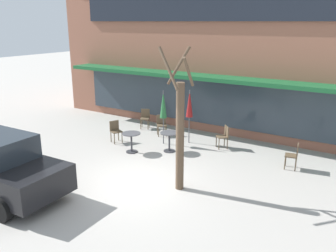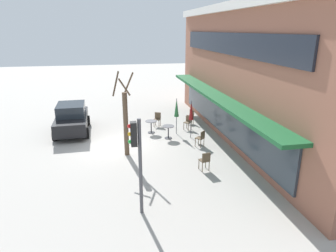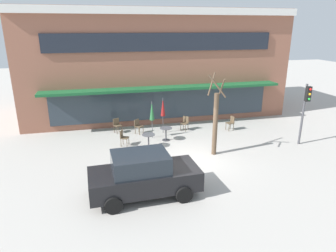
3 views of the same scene
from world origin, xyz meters
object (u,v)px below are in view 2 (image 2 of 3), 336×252
object	(u,v)px
cafe_chair_0	(201,137)
traffic_light_pole	(137,151)
cafe_table_streetside	(151,125)
street_tree	(126,120)
cafe_table_near_wall	(168,130)
cafe_chair_2	(157,118)
cafe_chair_3	(191,116)
cafe_chair_4	(205,160)
parked_sedan	(72,118)
patio_umbrella_cream_folded	(191,111)
patio_umbrella_green_folded	(177,108)
cafe_chair_1	(188,121)

from	to	relation	value
cafe_chair_0	traffic_light_pole	world-z (taller)	traffic_light_pole
cafe_table_streetside	street_tree	xyz separation A→B (m)	(3.11, -1.68, 1.30)
cafe_table_near_wall	cafe_chair_0	distance (m)	2.18
cafe_table_near_wall	cafe_chair_2	bearing A→B (deg)	-174.17
cafe_chair_3	cafe_chair_4	bearing A→B (deg)	-9.91
cafe_chair_0	street_tree	xyz separation A→B (m)	(0.34, -4.00, 1.29)
cafe_chair_2	street_tree	xyz separation A→B (m)	(4.41, -2.27, 1.29)
cafe_chair_2	parked_sedan	distance (m)	5.36
street_tree	cafe_table_near_wall	bearing A→B (deg)	127.61
cafe_chair_0	patio_umbrella_cream_folded	bearing A→B (deg)	-173.36
patio_umbrella_green_folded	cafe_chair_3	size ratio (longest dim) A/B	2.47
cafe_table_streetside	cafe_chair_1	bearing A→B (deg)	95.22
cafe_chair_0	cafe_chair_2	bearing A→B (deg)	-156.89
cafe_chair_4	traffic_light_pole	size ratio (longest dim) A/B	0.26
cafe_chair_1	cafe_table_near_wall	bearing A→B (deg)	-48.22
cafe_table_streetside	parked_sedan	distance (m)	4.88
cafe_chair_3	cafe_chair_2	bearing A→B (deg)	-85.98
cafe_table_streetside	cafe_chair_2	size ratio (longest dim) A/B	0.85
patio_umbrella_green_folded	cafe_chair_3	xyz separation A→B (m)	(-1.95, 1.41, -1.10)
cafe_chair_2	cafe_chair_3	distance (m)	2.30
street_tree	cafe_chair_1	bearing A→B (deg)	129.26
traffic_light_pole	parked_sedan	bearing A→B (deg)	-161.25
cafe_chair_1	traffic_light_pole	distance (m)	9.57
cafe_table_streetside	cafe_chair_1	world-z (taller)	cafe_chair_1
parked_sedan	street_tree	world-z (taller)	street_tree
patio_umbrella_cream_folded	cafe_chair_1	distance (m)	1.89
parked_sedan	cafe_chair_2	bearing A→B (deg)	92.68
cafe_table_streetside	patio_umbrella_cream_folded	distance (m)	2.75
patio_umbrella_cream_folded	street_tree	bearing A→B (deg)	-64.67
cafe_chair_1	cafe_chair_4	size ratio (longest dim) A/B	1.00
cafe_chair_4	cafe_chair_3	bearing A→B (deg)	170.09
cafe_chair_1	street_tree	size ratio (longest dim) A/B	0.21
cafe_chair_0	cafe_chair_4	size ratio (longest dim) A/B	1.00
cafe_chair_2	street_tree	size ratio (longest dim) A/B	0.21
patio_umbrella_cream_folded	patio_umbrella_green_folded	bearing A→B (deg)	-139.94
cafe_chair_1	cafe_chair_2	size ratio (longest dim) A/B	1.00
cafe_chair_0	cafe_chair_1	size ratio (longest dim) A/B	1.00
cafe_table_near_wall	cafe_chair_3	distance (m)	3.33
cafe_chair_2	cafe_chair_4	bearing A→B (deg)	8.74
street_tree	cafe_table_streetside	bearing A→B (deg)	151.70
patio_umbrella_green_folded	traffic_light_pole	size ratio (longest dim) A/B	0.65
traffic_light_pole	cafe_chair_2	bearing A→B (deg)	167.26
cafe_table_streetside	patio_umbrella_cream_folded	xyz separation A→B (m)	(1.30, 2.16, 1.11)
cafe_chair_4	cafe_table_streetside	bearing A→B (deg)	-163.56
cafe_chair_2	cafe_chair_4	world-z (taller)	same
cafe_chair_3	parked_sedan	xyz separation A→B (m)	(0.41, -7.64, 0.35)
cafe_chair_4	street_tree	bearing A→B (deg)	-126.82
cafe_table_streetside	cafe_chair_2	xyz separation A→B (m)	(-1.30, 0.59, 0.01)
patio_umbrella_green_folded	cafe_chair_1	distance (m)	1.60
cafe_chair_2	cafe_chair_4	size ratio (longest dim) A/B	1.00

